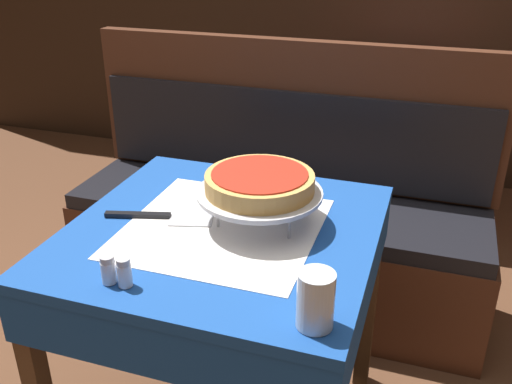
# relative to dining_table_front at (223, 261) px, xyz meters

# --- Properties ---
(dining_table_front) EXTENTS (0.80, 0.80, 0.76)m
(dining_table_front) POSITION_rel_dining_table_front_xyz_m (0.00, 0.00, 0.00)
(dining_table_front) COLOR #194799
(dining_table_front) RESTS_ON ground_plane
(dining_table_rear) EXTENTS (0.67, 0.67, 0.76)m
(dining_table_rear) POSITION_rel_dining_table_front_xyz_m (0.31, 1.76, -0.00)
(dining_table_rear) COLOR red
(dining_table_rear) RESTS_ON ground_plane
(booth_bench) EXTENTS (1.69, 0.48, 1.08)m
(booth_bench) POSITION_rel_dining_table_front_xyz_m (-0.07, 0.78, -0.33)
(booth_bench) COLOR #4C2819
(booth_bench) RESTS_ON ground_plane
(pizza_pan_stand) EXTENTS (0.33, 0.33, 0.09)m
(pizza_pan_stand) POSITION_rel_dining_table_front_xyz_m (0.09, 0.06, 0.19)
(pizza_pan_stand) COLOR #ADADB2
(pizza_pan_stand) RESTS_ON dining_table_front
(deep_dish_pizza) EXTENTS (0.29, 0.29, 0.05)m
(deep_dish_pizza) POSITION_rel_dining_table_front_xyz_m (0.09, 0.06, 0.22)
(deep_dish_pizza) COLOR tan
(deep_dish_pizza) RESTS_ON pizza_pan_stand
(pizza_server) EXTENTS (0.30, 0.14, 0.01)m
(pizza_server) POSITION_rel_dining_table_front_xyz_m (-0.17, 0.00, 0.11)
(pizza_server) COLOR #BCBCC1
(pizza_server) RESTS_ON dining_table_front
(water_glass_near) EXTENTS (0.08, 0.08, 0.12)m
(water_glass_near) POSITION_rel_dining_table_front_xyz_m (0.32, -0.32, 0.17)
(water_glass_near) COLOR silver
(water_glass_near) RESTS_ON dining_table_front
(salt_shaker) EXTENTS (0.03, 0.03, 0.07)m
(salt_shaker) POSITION_rel_dining_table_front_xyz_m (-0.15, -0.32, 0.14)
(salt_shaker) COLOR silver
(salt_shaker) RESTS_ON dining_table_front
(pepper_shaker) EXTENTS (0.03, 0.03, 0.07)m
(pepper_shaker) POSITION_rel_dining_table_front_xyz_m (-0.11, -0.32, 0.14)
(pepper_shaker) COLOR silver
(pepper_shaker) RESTS_ON dining_table_front
(condiment_caddy) EXTENTS (0.13, 0.13, 0.16)m
(condiment_caddy) POSITION_rel_dining_table_front_xyz_m (0.31, 1.72, 0.15)
(condiment_caddy) COLOR black
(condiment_caddy) RESTS_ON dining_table_rear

